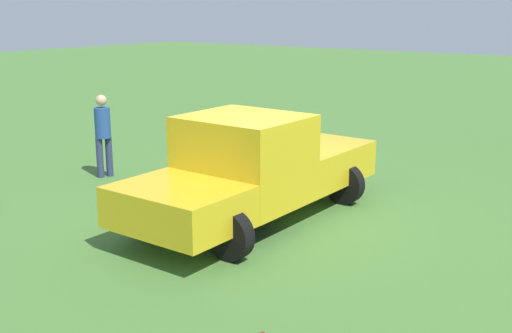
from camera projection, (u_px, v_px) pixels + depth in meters
The scene contains 3 objects.
ground_plane at pixel (260, 217), 10.67m from camera, with size 80.00×80.00×0.00m, color #477533.
pickup_truck at pixel (251, 168), 10.24m from camera, with size 2.26×5.10×1.78m.
person_bystander at pixel (103, 131), 12.95m from camera, with size 0.41×0.41×1.71m.
Camera 1 is at (5.92, -8.23, 3.43)m, focal length 44.46 mm.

